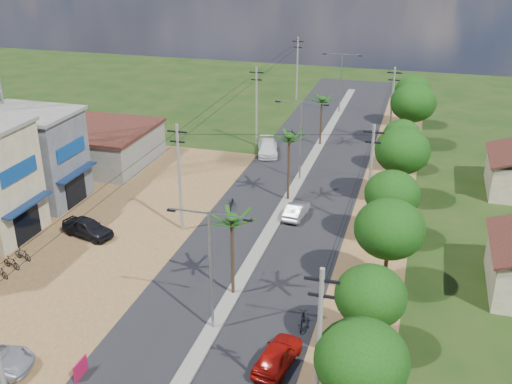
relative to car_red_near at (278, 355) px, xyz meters
The scene contains 35 objects.
ground 5.17m from the car_red_near, 154.91° to the left, with size 160.00×160.00×0.00m, color black.
road 17.80m from the car_red_near, 105.11° to the left, with size 12.00×110.00×0.04m, color black.
median 20.71m from the car_red_near, 102.95° to the left, with size 1.00×90.00×0.18m, color #605E56.
dirt_lot_west 22.13m from the car_red_near, 152.62° to the left, with size 18.00×46.00×0.04m, color brown.
dirt_shoulder_east 17.62m from the car_red_near, 77.32° to the left, with size 5.00×90.00×0.03m, color brown.
shophouse_grey 31.33m from the car_red_near, 148.72° to the left, with size 9.00×6.40×8.30m.
low_shed 36.66m from the car_red_near, 134.41° to the left, with size 10.40×10.40×3.95m.
tree_east_a 7.24m from the car_red_near, 38.21° to the right, with size 4.40×4.40×6.37m.
tree_east_b 6.16m from the car_red_near, 24.98° to the left, with size 4.00×4.00×5.83m.
tree_east_c 11.27m from the car_red_near, 61.11° to the left, with size 4.60×4.60×6.83m.
tree_east_d 17.24m from the car_red_near, 73.59° to the left, with size 4.20×4.20×6.13m.
tree_east_e 25.06m from the car_red_near, 78.40° to the left, with size 4.80×4.80×7.14m.
tree_east_f 32.65m from the car_red_near, 81.93° to the left, with size 3.80×3.80×5.52m.
tree_east_g 40.75m from the car_red_near, 82.68° to the left, with size 5.00×5.00×7.38m.
tree_east_h 48.57m from the car_red_near, 84.24° to the left, with size 4.40×4.40×6.52m.
palm_median_near 9.10m from the car_red_near, 126.92° to the left, with size 2.00×2.00×6.15m.
palm_median_mid 23.24m from the car_red_near, 101.81° to the left, with size 2.00×2.00×6.55m.
palm_median_far 38.72m from the car_red_near, 96.93° to the left, with size 2.00×2.00×5.85m.
streetlight_near 6.54m from the car_red_near, 154.91° to the left, with size 5.10×0.18×8.00m.
streetlight_mid 27.86m from the car_red_near, 99.69° to the left, with size 5.10×0.18×8.00m.
streetlight_far 52.54m from the car_red_near, 95.08° to the left, with size 5.10×0.18×8.00m.
utility_pole_w_b 18.78m from the car_red_near, 129.39° to the left, with size 1.60×0.24×9.00m.
utility_pole_w_c 38.21m from the car_red_near, 107.83° to the left, with size 1.60×0.24×9.00m.
utility_pole_w_d 58.48m from the car_red_near, 101.51° to the left, with size 1.60×0.24×9.00m.
utility_pole_e_a 6.26m from the car_red_near, 53.22° to the right, with size 1.60×0.24×9.00m.
utility_pole_e_b 18.83m from the car_red_near, 81.05° to the left, with size 1.60×0.24×9.00m.
utility_pole_e_c 40.48m from the car_red_near, 85.92° to the left, with size 1.60×0.24×9.00m.
car_red_near is the anchor object (origin of this frame).
car_silver_mid 19.28m from the car_red_near, 99.37° to the left, with size 1.36×3.89×1.28m, color #929399.
car_white_far 35.05m from the car_red_near, 105.96° to the left, with size 2.07×5.08×1.48m, color silver.
car_parked_dark 21.43m from the car_red_near, 149.23° to the left, with size 1.80×4.47×1.52m, color black.
moto_rider_east 3.95m from the car_red_near, 81.81° to the left, with size 0.63×1.80×0.95m, color black.
moto_rider_west_a 21.21m from the car_red_near, 115.15° to the left, with size 0.68×1.95×1.02m, color black.
moto_rider_west_b 40.55m from the car_red_near, 102.01° to the left, with size 0.49×1.73×1.04m, color black.
roadside_sign 10.84m from the car_red_near, 159.31° to the right, with size 0.10×1.26×1.05m.
Camera 1 is at (10.96, -28.43, 22.41)m, focal length 42.00 mm.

